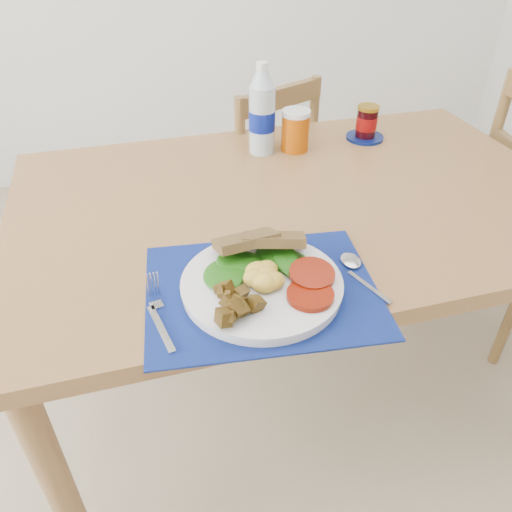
{
  "coord_description": "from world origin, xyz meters",
  "views": [
    {
      "loc": [
        -0.4,
        -0.82,
        1.37
      ],
      "look_at": [
        -0.19,
        -0.09,
        0.8
      ],
      "focal_mm": 35.0,
      "sensor_mm": 36.0,
      "label": 1
    }
  ],
  "objects_px": {
    "chair_far": "(260,168)",
    "juice_glass": "(295,132)",
    "water_bottle": "(262,114)",
    "breakfast_plate": "(259,282)",
    "jam_on_saucer": "(366,124)"
  },
  "relations": [
    {
      "from": "chair_far",
      "to": "juice_glass",
      "type": "xyz_separation_m",
      "value": [
        0.01,
        -0.33,
        0.27
      ]
    },
    {
      "from": "water_bottle",
      "to": "juice_glass",
      "type": "bearing_deg",
      "value": -8.31
    },
    {
      "from": "juice_glass",
      "to": "breakfast_plate",
      "type": "bearing_deg",
      "value": -115.17
    },
    {
      "from": "chair_far",
      "to": "jam_on_saucer",
      "type": "distance_m",
      "value": 0.47
    },
    {
      "from": "chair_far",
      "to": "juice_glass",
      "type": "relative_size",
      "value": 9.42
    },
    {
      "from": "water_bottle",
      "to": "juice_glass",
      "type": "distance_m",
      "value": 0.11
    },
    {
      "from": "water_bottle",
      "to": "jam_on_saucer",
      "type": "relative_size",
      "value": 2.22
    },
    {
      "from": "chair_far",
      "to": "breakfast_plate",
      "type": "bearing_deg",
      "value": 50.1
    },
    {
      "from": "breakfast_plate",
      "to": "juice_glass",
      "type": "bearing_deg",
      "value": 66.69
    },
    {
      "from": "chair_far",
      "to": "jam_on_saucer",
      "type": "bearing_deg",
      "value": 104.87
    },
    {
      "from": "juice_glass",
      "to": "chair_far",
      "type": "bearing_deg",
      "value": 92.06
    },
    {
      "from": "water_bottle",
      "to": "jam_on_saucer",
      "type": "xyz_separation_m",
      "value": [
        0.33,
        0.0,
        -0.07
      ]
    },
    {
      "from": "juice_glass",
      "to": "jam_on_saucer",
      "type": "bearing_deg",
      "value": 4.1
    },
    {
      "from": "breakfast_plate",
      "to": "jam_on_saucer",
      "type": "xyz_separation_m",
      "value": [
        0.51,
        0.61,
        0.02
      ]
    },
    {
      "from": "breakfast_plate",
      "to": "water_bottle",
      "type": "bearing_deg",
      "value": 75.12
    }
  ]
}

